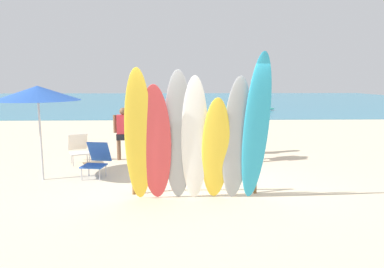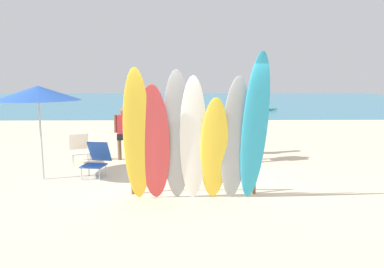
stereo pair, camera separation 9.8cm
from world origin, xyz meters
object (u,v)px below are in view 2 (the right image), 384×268
Objects in this scene: surfboard_yellow_0 at (137,137)px; surfboard_white_3 at (193,140)px; beachgoer_strolling at (257,130)px; beach_umbrella at (38,93)px; surfboard_yellow_4 at (214,150)px; surfboard_teal_6 at (255,130)px; beachgoer_near_rack at (124,130)px; surfboard_grey_2 at (177,137)px; beach_chair_red at (97,158)px; beachgoer_photographing at (214,121)px; beachgoer_midbeach at (154,113)px; surfboard_grey_5 at (235,140)px; beachgoer_by_water at (245,122)px; beach_chair_blue at (80,147)px; surfboard_rack at (194,166)px; distant_boat at (247,108)px; surfboard_red_1 at (154,144)px.

surfboard_yellow_0 is 1.00m from surfboard_white_3.
beachgoer_strolling is 5.57m from beach_umbrella.
surfboard_yellow_0 is at bearing -177.08° from surfboard_yellow_4.
surfboard_teal_6 is 4.69m from beachgoer_near_rack.
surfboard_grey_2 is 3.87m from beachgoer_strolling.
beach_umbrella reaches higher than beachgoer_near_rack.
beachgoer_strolling reaches higher than beach_chair_red.
beachgoer_photographing reaches higher than beach_chair_red.
surfboard_white_3 is 7.43m from beachgoer_midbeach.
beachgoer_strolling is at bearing 65.42° from surfboard_yellow_4.
surfboard_grey_5 is (1.75, 0.07, -0.07)m from surfboard_yellow_0.
beachgoer_by_water is 1.94× the size of beach_chair_blue.
beachgoer_near_rack reaches higher than surfboard_rack.
surfboard_teal_6 is at bearing -27.99° from surfboard_rack.
beachgoer_by_water is 4.79m from beach_chair_blue.
beachgoer_strolling is at bearing -98.99° from distant_boat.
beachgoer_midbeach reaches higher than beachgoer_photographing.
beachgoer_midbeach is at bearing 90.55° from beach_chair_red.
beach_chair_blue is (-3.79, 3.22, -0.74)m from surfboard_grey_5.
beachgoer_midbeach is (0.49, 3.78, 0.11)m from beachgoer_near_rack.
surfboard_red_1 is 1.51× the size of beachgoer_near_rack.
beachgoer_near_rack is 3.54m from beachgoer_by_water.
surfboard_grey_2 is at bearing 20.15° from beachgoer_photographing.
surfboard_red_1 reaches higher than distant_boat.
beach_chair_red is 1.64m from beach_chair_blue.
surfboard_teal_6 is 3.92m from beach_chair_red.
beachgoer_photographing is 1.00× the size of beachgoer_strolling.
surfboard_grey_5 is 5.03m from beach_chair_blue.
beach_chair_blue is (-1.67, -4.08, -0.54)m from beachgoer_midbeach.
surfboard_grey_2 is at bearing -73.24° from beach_chair_blue.
surfboard_yellow_4 is at bearing 171.39° from surfboard_grey_5.
distant_boat is (6.24, 15.88, -0.69)m from beachgoer_near_rack.
beach_chair_red is at bearing 136.03° from surfboard_grey_2.
beach_chair_blue is 2.28m from beach_umbrella.
surfboard_grey_2 reaches higher than surfboard_red_1.
surfboard_teal_6 is at bearing -20.22° from surfboard_grey_5.
surfboard_teal_6 is at bearing -6.00° from surfboard_grey_2.
beachgoer_near_rack is 0.99× the size of beachgoer_strolling.
surfboard_rack is 4.12m from beach_chair_blue.
surfboard_yellow_0 is 5.85m from beachgoer_photographing.
surfboard_grey_5 is (0.37, -0.02, 0.18)m from surfboard_yellow_4.
surfboard_grey_2 is at bearing -125.27° from surfboard_rack.
beachgoer_midbeach reaches higher than surfboard_rack.
beachgoer_by_water is (1.92, 4.07, -0.22)m from surfboard_grey_2.
beachgoer_by_water is at bearing 76.90° from surfboard_teal_6.
surfboard_grey_2 is at bearing 50.02° from beachgoer_by_water.
surfboard_grey_5 reaches higher than beach_chair_red.
surfboard_grey_5 is at bearing 159.58° from surfboard_teal_6.
surfboard_teal_6 is 0.62× the size of distant_boat.
beach_umbrella reaches higher than beachgoer_strolling.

